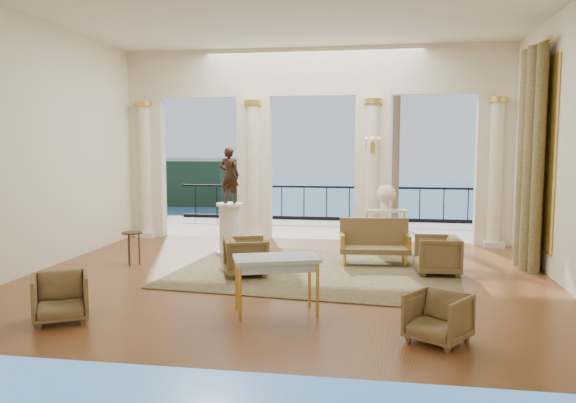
% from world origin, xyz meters
% --- Properties ---
extents(floor, '(9.00, 9.00, 0.00)m').
position_xyz_m(floor, '(0.00, 0.00, 0.00)').
color(floor, '#442210').
rests_on(floor, ground).
extents(room_walls, '(9.00, 9.00, 9.00)m').
position_xyz_m(room_walls, '(0.00, -1.12, 2.88)').
color(room_walls, white).
rests_on(room_walls, ground).
extents(arcade, '(9.00, 0.56, 4.50)m').
position_xyz_m(arcade, '(-0.00, 3.82, 2.58)').
color(arcade, beige).
rests_on(arcade, ground).
extents(terrace, '(10.00, 3.60, 0.10)m').
position_xyz_m(terrace, '(0.00, 5.80, -0.05)').
color(terrace, '#A79A8A').
rests_on(terrace, ground).
extents(balustrade, '(9.00, 0.06, 1.03)m').
position_xyz_m(balustrade, '(0.00, 7.40, 0.41)').
color(balustrade, black).
rests_on(balustrade, terrace).
extents(palm_tree, '(2.00, 2.00, 4.50)m').
position_xyz_m(palm_tree, '(2.00, 6.60, 4.09)').
color(palm_tree, '#4C3823').
rests_on(palm_tree, terrace).
extents(headland, '(22.00, 18.00, 6.00)m').
position_xyz_m(headland, '(-30.00, 70.00, -3.00)').
color(headland, black).
rests_on(headland, sea).
extents(sea, '(160.00, 160.00, 0.00)m').
position_xyz_m(sea, '(0.00, 60.00, -6.00)').
color(sea, teal).
rests_on(sea, ground).
extents(curtain, '(0.33, 1.40, 4.09)m').
position_xyz_m(curtain, '(4.28, 1.50, 2.02)').
color(curtain, '#4D4929').
rests_on(curtain, ground).
extents(window_frame, '(0.04, 1.60, 3.40)m').
position_xyz_m(window_frame, '(4.47, 1.50, 2.10)').
color(window_frame, gold).
rests_on(window_frame, room_walls).
extents(wall_sconce, '(0.30, 0.11, 0.33)m').
position_xyz_m(wall_sconce, '(1.40, 3.51, 2.23)').
color(wall_sconce, gold).
rests_on(wall_sconce, arcade).
extents(rug, '(5.29, 4.30, 0.02)m').
position_xyz_m(rug, '(0.51, 0.57, 0.01)').
color(rug, '#303319').
rests_on(rug, ground).
extents(armchair_a, '(0.89, 0.88, 0.69)m').
position_xyz_m(armchair_a, '(-2.47, -2.80, 0.34)').
color(armchair_a, '#483D1E').
rests_on(armchair_a, ground).
extents(armchair_b, '(0.84, 0.83, 0.64)m').
position_xyz_m(armchair_b, '(2.27, -2.80, 0.32)').
color(armchair_b, '#483D1E').
rests_on(armchair_b, ground).
extents(armchair_c, '(0.73, 0.77, 0.76)m').
position_xyz_m(armchair_c, '(2.60, 0.69, 0.38)').
color(armchair_c, '#483D1E').
rests_on(armchair_c, ground).
extents(armchair_d, '(0.89, 0.91, 0.74)m').
position_xyz_m(armchair_d, '(-0.70, 0.04, 0.37)').
color(armchair_d, '#483D1E').
rests_on(armchair_d, ground).
extents(settee, '(1.36, 0.68, 0.87)m').
position_xyz_m(settee, '(1.49, 1.38, 0.43)').
color(settee, '#483D1E').
rests_on(settee, ground).
extents(game_table, '(1.27, 0.96, 0.78)m').
position_xyz_m(game_table, '(0.22, -2.00, 0.70)').
color(game_table, '#ADC8D7').
rests_on(game_table, ground).
extents(pedestal, '(0.59, 0.59, 1.08)m').
position_xyz_m(pedestal, '(-1.47, 1.80, 0.52)').
color(pedestal, silver).
rests_on(pedestal, ground).
extents(statue, '(0.46, 0.34, 1.15)m').
position_xyz_m(statue, '(-1.47, 1.80, 1.65)').
color(statue, black).
rests_on(statue, pedestal).
extents(console_table, '(0.96, 0.53, 0.86)m').
position_xyz_m(console_table, '(1.71, 3.05, 0.71)').
color(console_table, silver).
rests_on(console_table, ground).
extents(urn, '(0.41, 0.41, 0.55)m').
position_xyz_m(urn, '(1.71, 3.05, 1.17)').
color(urn, white).
rests_on(urn, console_table).
extents(side_table, '(0.39, 0.39, 0.63)m').
position_xyz_m(side_table, '(-3.03, 0.53, 0.54)').
color(side_table, black).
rests_on(side_table, ground).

